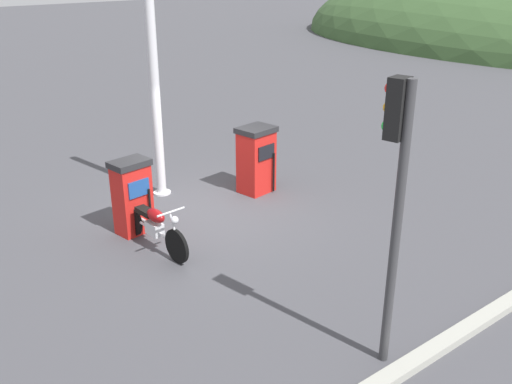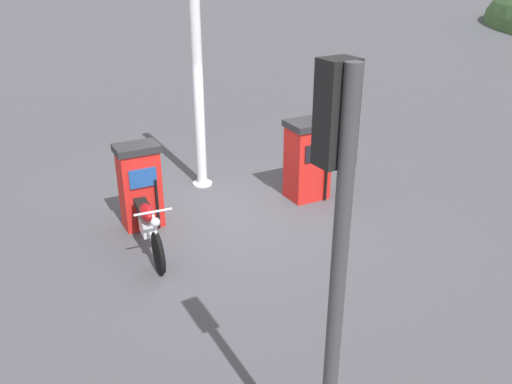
# 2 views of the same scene
# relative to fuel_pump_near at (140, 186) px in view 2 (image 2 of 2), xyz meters

# --- Properties ---
(ground_plane) EXTENTS (120.00, 120.00, 0.00)m
(ground_plane) POSITION_rel_fuel_pump_near_xyz_m (0.16, 1.59, -0.75)
(ground_plane) COLOR #424247
(fuel_pump_near) EXTENTS (0.57, 0.77, 1.48)m
(fuel_pump_near) POSITION_rel_fuel_pump_near_xyz_m (0.00, 0.00, 0.00)
(fuel_pump_near) COLOR red
(fuel_pump_near) RESTS_ON ground
(fuel_pump_far) EXTENTS (0.72, 0.85, 1.53)m
(fuel_pump_far) POSITION_rel_fuel_pump_near_xyz_m (-0.00, 3.17, 0.02)
(fuel_pump_far) COLOR red
(fuel_pump_far) RESTS_ON ground
(motorcycle_near_pump) EXTENTS (2.11, 0.56, 0.95)m
(motorcycle_near_pump) POSITION_rel_fuel_pump_near_xyz_m (0.86, -0.08, -0.29)
(motorcycle_near_pump) COLOR black
(motorcycle_near_pump) RESTS_ON ground
(roadside_traffic_light) EXTENTS (0.39, 0.27, 3.77)m
(roadside_traffic_light) POSITION_rel_fuel_pump_near_xyz_m (5.51, 0.52, 1.82)
(roadside_traffic_light) COLOR #38383A
(roadside_traffic_light) RESTS_ON ground
(canopy_support_pole) EXTENTS (0.40, 0.40, 4.78)m
(canopy_support_pole) POSITION_rel_fuel_pump_near_xyz_m (-1.33, 1.46, 1.56)
(canopy_support_pole) COLOR silver
(canopy_support_pole) RESTS_ON ground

